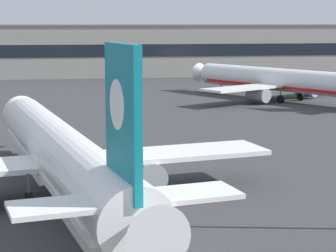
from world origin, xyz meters
TOP-DOWN VIEW (x-y plane):
  - taxiway_centreline at (0.00, 30.00)m, footprint 14.56×179.46m
  - airliner_foreground at (-5.64, 13.87)m, footprint 32.33×41.26m
  - airliner_background at (29.73, 67.39)m, footprint 29.04×36.13m
  - safety_cone_by_nose_gear at (-4.76, 30.96)m, footprint 0.44×0.44m
  - terminal_building at (7.43, 119.40)m, footprint 163.92×12.40m

SIDE VIEW (x-z plane):
  - taxiway_centreline at x=0.00m, z-range 0.00..0.01m
  - safety_cone_by_nose_gear at x=-4.76m, z-range -0.02..0.53m
  - airliner_background at x=29.73m, z-range -2.37..8.87m
  - airliner_foreground at x=-5.64m, z-range -2.46..9.19m
  - terminal_building at x=7.43m, z-range 0.01..12.05m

